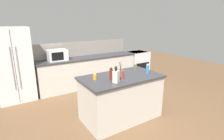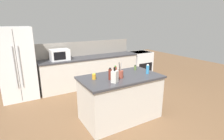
# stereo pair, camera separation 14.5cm
# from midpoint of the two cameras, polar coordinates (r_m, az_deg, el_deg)

# --- Properties ---
(ground_plane) EXTENTS (14.00, 14.00, 0.00)m
(ground_plane) POSITION_cam_midpoint_polar(r_m,az_deg,el_deg) (3.97, 1.74, -15.08)
(ground_plane) COLOR brown
(back_counter_run) EXTENTS (3.22, 0.66, 0.94)m
(back_counter_run) POSITION_cam_midpoint_polar(r_m,az_deg,el_deg) (5.70, -8.25, -0.36)
(back_counter_run) COLOR beige
(back_counter_run) RESTS_ON ground_plane
(wall_backsplash) EXTENTS (3.18, 0.03, 0.46)m
(wall_backsplash) POSITION_cam_midpoint_polar(r_m,az_deg,el_deg) (5.84, -9.81, 6.97)
(wall_backsplash) COLOR gray
(wall_backsplash) RESTS_ON back_counter_run
(kitchen_island) EXTENTS (1.66, 0.94, 0.94)m
(kitchen_island) POSITION_cam_midpoint_polar(r_m,az_deg,el_deg) (3.75, 1.80, -8.87)
(kitchen_island) COLOR beige
(kitchen_island) RESTS_ON ground_plane
(refrigerator) EXTENTS (0.86, 0.75, 1.90)m
(refrigerator) POSITION_cam_midpoint_polar(r_m,az_deg,el_deg) (5.18, -30.13, 1.47)
(refrigerator) COLOR white
(refrigerator) RESTS_ON ground_plane
(range_oven) EXTENTS (0.76, 0.65, 0.92)m
(range_oven) POSITION_cam_midpoint_polar(r_m,az_deg,el_deg) (6.76, 7.58, 2.16)
(range_oven) COLOR white
(range_oven) RESTS_ON ground_plane
(microwave) EXTENTS (0.52, 0.39, 0.32)m
(microwave) POSITION_cam_midpoint_polar(r_m,az_deg,el_deg) (5.25, -18.15, 4.66)
(microwave) COLOR white
(microwave) RESTS_ON back_counter_run
(knife_block) EXTENTS (0.16, 0.16, 0.29)m
(knife_block) POSITION_cam_midpoint_polar(r_m,az_deg,el_deg) (3.20, 0.07, -2.10)
(knife_block) COLOR beige
(knife_block) RESTS_ON kitchen_island
(utensil_crock) EXTENTS (0.12, 0.12, 0.32)m
(utensil_crock) POSITION_cam_midpoint_polar(r_m,az_deg,el_deg) (3.46, 1.78, -1.25)
(utensil_crock) COLOR brown
(utensil_crock) RESTS_ON kitchen_island
(hot_sauce_bottle) EXTENTS (0.05, 0.05, 0.20)m
(hot_sauce_bottle) POSITION_cam_midpoint_polar(r_m,az_deg,el_deg) (3.64, 0.09, -0.22)
(hot_sauce_bottle) COLOR red
(hot_sauce_bottle) RESTS_ON kitchen_island
(dish_soap_bottle) EXTENTS (0.07, 0.07, 0.20)m
(dish_soap_bottle) POSITION_cam_midpoint_polar(r_m,az_deg,el_deg) (3.83, 10.45, 0.36)
(dish_soap_bottle) COLOR #3384BC
(dish_soap_bottle) RESTS_ON kitchen_island
(vinegar_bottle) EXTENTS (0.06, 0.06, 0.24)m
(vinegar_bottle) POSITION_cam_midpoint_polar(r_m,az_deg,el_deg) (3.34, -1.55, -1.37)
(vinegar_bottle) COLOR maroon
(vinegar_bottle) RESTS_ON kitchen_island
(honey_jar) EXTENTS (0.08, 0.08, 0.12)m
(honey_jar) POSITION_cam_midpoint_polar(r_m,az_deg,el_deg) (3.39, -6.82, -2.21)
(honey_jar) COLOR gold
(honey_jar) RESTS_ON kitchen_island
(spice_jar_oregano) EXTENTS (0.06, 0.06, 0.12)m
(spice_jar_oregano) POSITION_cam_midpoint_polar(r_m,az_deg,el_deg) (4.08, 6.45, 0.85)
(spice_jar_oregano) COLOR #567038
(spice_jar_oregano) RESTS_ON kitchen_island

